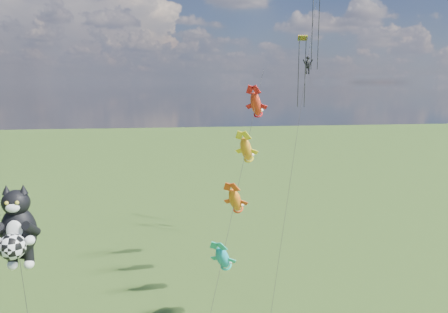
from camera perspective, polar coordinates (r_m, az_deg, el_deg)
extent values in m
ellipsoid|color=black|center=(31.43, -25.22, -8.84)|extent=(2.81, 2.61, 3.27)
ellipsoid|color=black|center=(30.81, -25.54, -5.46)|extent=(2.24, 2.16, 1.66)
cone|color=black|center=(30.77, -26.56, -3.88)|extent=(0.76, 0.76, 0.61)
cone|color=black|center=(30.45, -24.74, -3.88)|extent=(0.76, 0.76, 0.61)
ellipsoid|color=white|center=(30.24, -25.89, -6.06)|extent=(0.96, 0.75, 0.59)
ellipsoid|color=white|center=(30.65, -25.69, -8.73)|extent=(1.09, 0.78, 1.35)
sphere|color=gold|center=(30.18, -26.54, -5.47)|extent=(0.25, 0.25, 0.25)
sphere|color=gold|center=(29.99, -25.42, -5.48)|extent=(0.25, 0.25, 0.25)
sphere|color=white|center=(30.26, -24.01, -9.97)|extent=(0.61, 0.61, 0.61)
sphere|color=white|center=(32.18, -25.91, -12.63)|extent=(0.65, 0.65, 0.65)
sphere|color=white|center=(31.88, -24.11, -12.70)|extent=(0.65, 0.65, 0.65)
sphere|color=white|center=(30.35, -25.92, -10.56)|extent=(1.63, 1.63, 1.63)
cylinder|color=black|center=(34.35, 1.74, -4.44)|extent=(7.22, 14.12, 19.09)
ellipsoid|color=#1985BF|center=(32.54, -0.18, -13.05)|extent=(1.88, 2.53, 2.62)
ellipsoid|color=orange|center=(34.03, 1.47, -5.69)|extent=(1.88, 2.53, 2.62)
ellipsoid|color=red|center=(36.05, 2.92, 0.96)|extent=(1.88, 2.53, 2.62)
ellipsoid|color=#E54C19|center=(38.53, 4.20, 6.83)|extent=(1.88, 2.53, 2.62)
cylinder|color=black|center=(40.25, 9.48, 2.64)|extent=(8.15, 15.05, 26.18)
cube|color=#1C8A1A|center=(45.67, 10.24, 15.02)|extent=(1.07, 0.96, 0.55)
cylinder|color=black|center=(45.36, 9.70, 10.61)|extent=(0.08, 0.08, 7.04)
cylinder|color=black|center=(45.57, 10.51, 10.58)|extent=(0.08, 0.08, 7.04)
cylinder|color=black|center=(48.52, 11.44, 15.44)|extent=(0.08, 0.08, 7.76)
cylinder|color=black|center=(48.74, 12.20, 15.39)|extent=(0.08, 0.08, 7.76)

